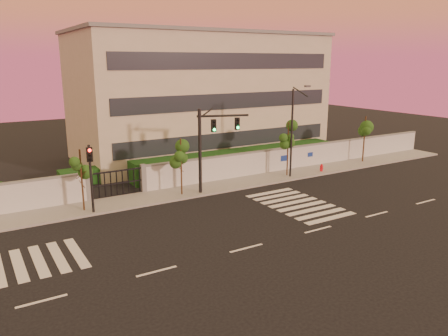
% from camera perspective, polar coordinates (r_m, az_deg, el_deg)
% --- Properties ---
extents(ground, '(120.00, 120.00, 0.00)m').
position_cam_1_polar(ground, '(23.12, 2.93, -10.42)').
color(ground, black).
rests_on(ground, ground).
extents(sidewalk, '(60.00, 3.00, 0.15)m').
position_cam_1_polar(sidewalk, '(31.77, -7.74, -3.56)').
color(sidewalk, gray).
rests_on(sidewalk, ground).
extents(perimeter_wall, '(60.00, 0.36, 2.20)m').
position_cam_1_polar(perimeter_wall, '(32.87, -8.67, -1.20)').
color(perimeter_wall, '#BABDC2').
rests_on(perimeter_wall, ground).
extents(hedge_row, '(41.00, 4.25, 1.80)m').
position_cam_1_polar(hedge_row, '(35.78, -8.78, -0.40)').
color(hedge_row, '#103613').
rests_on(hedge_row, ground).
extents(institutional_building, '(24.40, 12.40, 12.25)m').
position_cam_1_polar(institutional_building, '(44.73, -3.26, 9.49)').
color(institutional_building, '#B9B49C').
rests_on(institutional_building, ground).
extents(road_markings, '(57.00, 7.62, 0.02)m').
position_cam_1_polar(road_markings, '(25.39, -4.87, -8.16)').
color(road_markings, silver).
rests_on(road_markings, ground).
extents(street_tree_c, '(1.34, 1.06, 4.13)m').
position_cam_1_polar(street_tree_c, '(28.87, -18.18, 0.21)').
color(street_tree_c, '#382314').
rests_on(street_tree_c, ground).
extents(street_tree_d, '(1.35, 1.08, 4.22)m').
position_cam_1_polar(street_tree_d, '(30.95, -5.63, 1.84)').
color(street_tree_d, '#382314').
rests_on(street_tree_d, ground).
extents(street_tree_e, '(1.37, 1.09, 4.62)m').
position_cam_1_polar(street_tree_e, '(36.49, 8.39, 4.04)').
color(street_tree_e, '#382314').
rests_on(street_tree_e, ground).
extents(street_tree_f, '(1.61, 1.28, 4.47)m').
position_cam_1_polar(street_tree_f, '(43.37, 17.94, 4.91)').
color(street_tree_f, '#382314').
rests_on(street_tree_f, ground).
extents(traffic_signal_main, '(3.87, 1.37, 6.24)m').
position_cam_1_polar(traffic_signal_main, '(31.47, -1.90, 3.65)').
color(traffic_signal_main, black).
rests_on(traffic_signal_main, ground).
extents(traffic_signal_secondary, '(0.35, 0.34, 4.50)m').
position_cam_1_polar(traffic_signal_secondary, '(28.31, -17.03, -0.36)').
color(traffic_signal_secondary, black).
rests_on(traffic_signal_secondary, ground).
extents(streetlight_east, '(0.46, 1.85, 7.69)m').
position_cam_1_polar(streetlight_east, '(35.86, 9.02, 5.07)').
color(streetlight_east, black).
rests_on(streetlight_east, ground).
extents(fire_hydrant, '(0.31, 0.29, 0.78)m').
position_cam_1_polar(fire_hydrant, '(38.94, 12.61, -0.06)').
color(fire_hydrant, red).
rests_on(fire_hydrant, ground).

